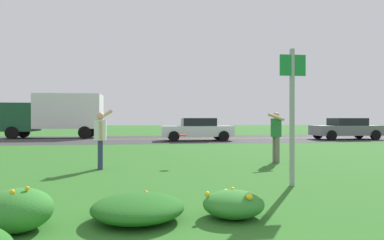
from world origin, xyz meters
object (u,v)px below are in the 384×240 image
person_thrower_white_shirt (100,135)px  sign_post_near_path (292,103)px  frisbee_red (183,135)px  person_catcher_green_shirt (276,132)px  car_gray_leftmost (346,129)px  car_white_center_left (197,129)px  box_truck_dark_green (57,113)px

person_thrower_white_shirt → sign_post_near_path: bearing=-34.0°
person_thrower_white_shirt → frisbee_red: person_thrower_white_shirt is taller
person_catcher_green_shirt → frisbee_red: (-3.03, -0.29, -0.06)m
car_gray_leftmost → car_white_center_left: same height
sign_post_near_path → car_white_center_left: bearing=89.5°
car_white_center_left → box_truck_dark_green: 10.69m
box_truck_dark_green → sign_post_near_path: bearing=-63.0°
person_catcher_green_shirt → car_gray_leftmost: size_ratio=0.36×
person_catcher_green_shirt → car_white_center_left: size_ratio=0.36×
sign_post_near_path → box_truck_dark_green: bearing=117.0°
frisbee_red → box_truck_dark_green: 17.38m
person_thrower_white_shirt → car_white_center_left: 12.56m
person_catcher_green_shirt → box_truck_dark_green: bearing=125.0°
person_catcher_green_shirt → car_gray_leftmost: bearing=49.9°
person_thrower_white_shirt → car_gray_leftmost: person_thrower_white_shirt is taller
car_white_center_left → car_gray_leftmost: bearing=0.0°
person_thrower_white_shirt → frisbee_red: 2.40m
person_thrower_white_shirt → person_catcher_green_shirt: size_ratio=1.03×
frisbee_red → box_truck_dark_green: box_truck_dark_green is taller
frisbee_red → car_gray_leftmost: size_ratio=0.06×
person_catcher_green_shirt → frisbee_red: 3.04m
sign_post_near_path → frisbee_red: (-1.96, 3.33, -0.82)m
person_catcher_green_shirt → car_white_center_left: person_catcher_green_shirt is taller
frisbee_red → box_truck_dark_green: (-7.68, 15.56, 0.89)m
car_gray_leftmost → person_thrower_white_shirt: bearing=-141.3°
sign_post_near_path → car_white_center_left: 14.70m
sign_post_near_path → person_thrower_white_shirt: size_ratio=1.72×
frisbee_red → car_white_center_left: bearing=79.6°
sign_post_near_path → frisbee_red: 3.96m
sign_post_near_path → car_white_center_left: (0.12, 14.66, -0.99)m
person_thrower_white_shirt → box_truck_dark_green: 16.87m
sign_post_near_path → person_thrower_white_shirt: bearing=146.0°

